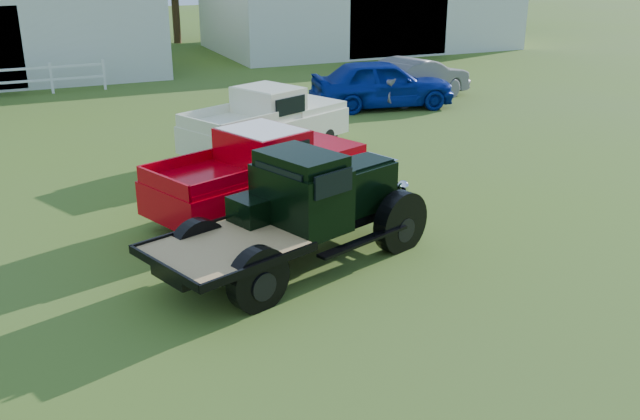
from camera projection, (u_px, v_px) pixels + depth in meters
name	position (u px, v px, depth m)	size (l,w,h in m)	color
ground	(338.00, 293.00, 12.03)	(120.00, 120.00, 0.00)	#496C1A
shed_right	(360.00, 0.00, 39.54)	(16.80, 9.20, 5.20)	beige
vintage_flatbed	(297.00, 211.00, 12.74)	(5.30, 2.10, 2.10)	black
red_pickup	(260.00, 171.00, 15.32)	(5.13, 1.97, 1.87)	#B3000E
white_pickup	(266.00, 122.00, 19.60)	(5.01, 1.94, 1.84)	beige
misc_car_blue	(382.00, 83.00, 25.32)	(2.04, 5.07, 1.73)	navy
misc_car_grey	(415.00, 79.00, 26.57)	(1.67, 4.79, 1.58)	#565657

